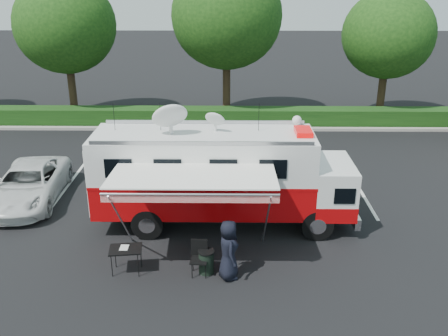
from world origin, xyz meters
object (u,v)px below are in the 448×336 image
at_px(command_truck, 222,176).
at_px(white_suv, 31,201).
at_px(trash_bin, 206,262).
at_px(folding_table, 126,250).

xyz_separation_m(command_truck, white_suv, (-7.41, 1.75, -1.81)).
xyz_separation_m(white_suv, trash_bin, (7.01, -4.82, 0.37)).
height_order(command_truck, folding_table, command_truck).
xyz_separation_m(white_suv, folding_table, (4.67, -4.82, 0.75)).
bearing_deg(white_suv, folding_table, -49.66).
distance_m(command_truck, folding_table, 4.25).
distance_m(white_suv, folding_table, 6.75).
distance_m(white_suv, trash_bin, 8.51).
distance_m(command_truck, trash_bin, 3.41).
bearing_deg(trash_bin, command_truck, 82.60).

